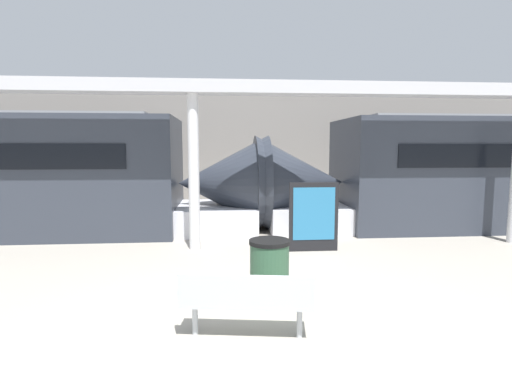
{
  "coord_description": "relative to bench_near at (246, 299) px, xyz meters",
  "views": [
    {
      "loc": [
        -0.39,
        -4.28,
        2.3
      ],
      "look_at": [
        0.27,
        3.77,
        1.4
      ],
      "focal_mm": 28.0,
      "sensor_mm": 36.0,
      "label": 1
    }
  ],
  "objects": [
    {
      "name": "bench_near",
      "position": [
        0.0,
        0.0,
        0.0
      ],
      "size": [
        1.65,
        0.67,
        0.83
      ],
      "rotation": [
        0.0,
        0.0,
        -0.14
      ],
      "color": "#ADB2B7",
      "rests_on": "ground_plane"
    },
    {
      "name": "poster_board",
      "position": [
        1.73,
        3.99,
        0.28
      ],
      "size": [
        1.1,
        0.07,
        1.54
      ],
      "color": "black",
      "rests_on": "ground_plane"
    },
    {
      "name": "ground_plane",
      "position": [
        0.13,
        -0.32,
        -0.5
      ],
      "size": [
        60.0,
        60.0,
        0.0
      ],
      "primitive_type": "plane",
      "color": "#A8A093"
    },
    {
      "name": "trash_bin",
      "position": [
        0.4,
        1.06,
        -0.01
      ],
      "size": [
        0.6,
        0.6,
        0.96
      ],
      "color": "#2D5138",
      "rests_on": "ground_plane"
    },
    {
      "name": "station_wall",
      "position": [
        0.13,
        11.99,
        2.0
      ],
      "size": [
        56.0,
        0.2,
        5.0
      ],
      "primitive_type": "cube",
      "color": "gray",
      "rests_on": "ground_plane"
    },
    {
      "name": "support_column_near",
      "position": [
        -0.91,
        4.38,
        1.24
      ],
      "size": [
        0.25,
        0.25,
        3.47
      ],
      "primitive_type": "cylinder",
      "color": "silver",
      "rests_on": "ground_plane"
    },
    {
      "name": "canopy_beam",
      "position": [
        -0.91,
        4.38,
        3.11
      ],
      "size": [
        28.0,
        0.6,
        0.28
      ],
      "primitive_type": "cube",
      "color": "#B7B7BC",
      "rests_on": "support_column_near"
    }
  ]
}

